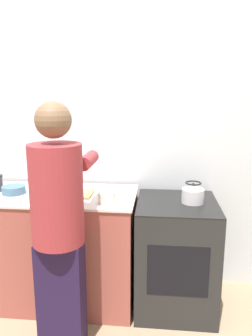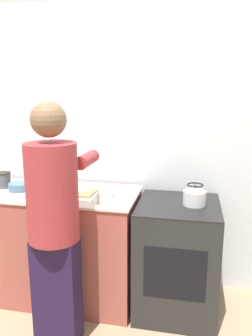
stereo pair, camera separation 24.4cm
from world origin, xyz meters
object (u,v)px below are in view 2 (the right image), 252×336
canister_jar (3,180)px  person (54,219)px  cutting_board (73,192)px  kettle (195,196)px  oven (177,257)px  knife (75,191)px  bowl_prep (20,187)px

canister_jar → person: bearing=-37.9°
cutting_board → canister_jar: (-0.65, 0.05, 0.06)m
canister_jar → kettle: bearing=-0.6°
cutting_board → oven: bearing=2.2°
knife → kettle: bearing=-9.5°
oven → canister_jar: (-1.50, 0.01, 0.56)m
person → knife: bearing=95.4°
person → knife: size_ratio=7.41×
oven → person: size_ratio=0.53×
oven → person: person is taller
kettle → bowl_prep: (-1.44, -0.03, 0.00)m
person → canister_jar: person is taller
oven → kettle: size_ratio=5.16×
kettle → canister_jar: (-1.62, 0.02, 0.04)m
knife → bowl_prep: (-0.48, -0.01, 0.01)m
person → kettle: bearing=30.5°
canister_jar → oven: bearing=-0.5°
oven → bowl_prep: size_ratio=4.78×
oven → cutting_board: cutting_board is taller
kettle → person: bearing=-149.5°
knife → canister_jar: canister_jar is taller
kettle → bowl_prep: 1.44m
oven → canister_jar: 1.60m
canister_jar → knife: bearing=-2.9°
cutting_board → kettle: kettle is taller
knife → kettle: kettle is taller
bowl_prep → oven: bearing=1.5°
cutting_board → bowl_prep: bearing=-179.8°
person → kettle: person is taller
person → canister_jar: 0.90m
cutting_board → bowl_prep: (-0.47, -0.00, 0.02)m
cutting_board → bowl_prep: 0.47m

